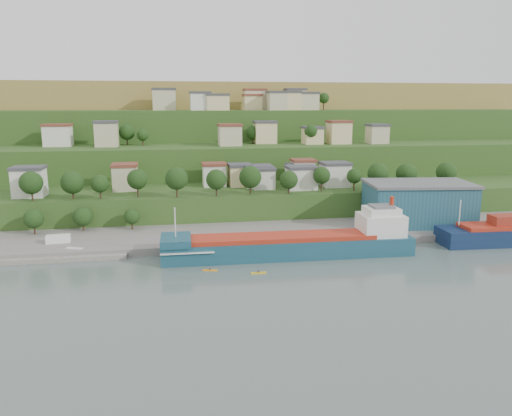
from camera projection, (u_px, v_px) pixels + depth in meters
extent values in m
plane|color=#4E5F5C|center=(275.00, 269.00, 116.89)|extent=(500.00, 500.00, 0.00)
cube|color=slate|center=(322.00, 235.00, 147.19)|extent=(220.00, 26.00, 4.00)
cube|color=slate|center=(50.00, 253.00, 129.07)|extent=(40.00, 18.00, 2.40)
cube|color=#284719|center=(242.00, 216.00, 170.91)|extent=(260.00, 32.00, 20.00)
cube|color=#284719|center=(231.00, 200.00, 199.85)|extent=(280.00, 32.00, 44.00)
cube|color=#284719|center=(223.00, 188.00, 228.79)|extent=(300.00, 32.00, 70.00)
cube|color=olive|center=(211.00, 168.00, 300.17)|extent=(360.00, 120.00, 96.00)
cube|color=silver|center=(29.00, 183.00, 151.86)|extent=(8.91, 7.72, 8.42)
cube|color=#3F3F44|center=(28.00, 168.00, 150.90)|extent=(9.51, 8.32, 0.90)
cube|color=#C1B792|center=(125.00, 178.00, 163.61)|extent=(7.71, 8.36, 7.88)
cube|color=brown|center=(125.00, 165.00, 162.71)|extent=(8.31, 8.96, 0.90)
cube|color=silver|center=(214.00, 176.00, 172.11)|extent=(7.66, 7.79, 7.14)
cube|color=brown|center=(214.00, 164.00, 171.28)|extent=(8.26, 8.39, 0.90)
cube|color=beige|center=(240.00, 176.00, 172.23)|extent=(7.30, 8.26, 6.79)
cube|color=#3F3F44|center=(240.00, 165.00, 171.44)|extent=(7.90, 8.86, 0.90)
cube|color=silver|center=(258.00, 177.00, 170.27)|extent=(8.96, 8.85, 6.55)
cube|color=#3F3F44|center=(258.00, 166.00, 169.50)|extent=(9.56, 9.45, 0.90)
cube|color=silver|center=(263.00, 179.00, 166.93)|extent=(7.01, 7.38, 6.27)
cube|color=#3F3F44|center=(263.00, 168.00, 166.19)|extent=(7.61, 7.98, 0.90)
cube|color=silver|center=(301.00, 179.00, 165.63)|extent=(9.44, 7.87, 6.88)
cube|color=#3F3F44|center=(301.00, 167.00, 164.83)|extent=(10.04, 8.47, 0.90)
cube|color=#C1B792|center=(298.00, 176.00, 174.47)|extent=(7.09, 8.34, 6.46)
cube|color=#3F3F44|center=(298.00, 165.00, 173.71)|extent=(7.69, 8.94, 0.90)
cube|color=silver|center=(303.00, 173.00, 176.44)|extent=(7.59, 7.04, 7.90)
cube|color=brown|center=(303.00, 160.00, 175.53)|extent=(8.19, 7.64, 0.90)
cube|color=silver|center=(335.00, 176.00, 170.88)|extent=(9.09, 8.08, 7.50)
cube|color=#3F3F44|center=(335.00, 163.00, 170.02)|extent=(9.69, 8.68, 0.90)
cube|color=silver|center=(58.00, 136.00, 188.89)|extent=(9.72, 8.00, 7.57)
cube|color=brown|center=(57.00, 125.00, 188.01)|extent=(10.32, 8.60, 0.90)
cube|color=#C1B792|center=(107.00, 135.00, 187.11)|extent=(8.14, 7.11, 8.78)
cube|color=#3F3F44|center=(106.00, 122.00, 186.11)|extent=(8.74, 7.71, 0.90)
cube|color=#C1B792|center=(230.00, 136.00, 191.84)|extent=(8.43, 8.56, 7.45)
cube|color=brown|center=(230.00, 125.00, 190.98)|extent=(9.03, 9.16, 0.90)
cube|color=beige|center=(265.00, 133.00, 202.08)|extent=(8.58, 7.25, 8.22)
cube|color=#3F3F44|center=(265.00, 122.00, 201.14)|extent=(9.18, 7.85, 0.90)
cube|color=beige|center=(312.00, 136.00, 199.60)|extent=(7.08, 8.21, 6.12)
cube|color=#3F3F44|center=(313.00, 127.00, 198.87)|extent=(7.68, 8.81, 0.90)
cube|color=beige|center=(339.00, 133.00, 201.01)|extent=(8.33, 8.68, 8.43)
cube|color=brown|center=(339.00, 121.00, 200.05)|extent=(8.93, 9.28, 0.90)
cube|color=#C1B792|center=(377.00, 135.00, 202.17)|extent=(7.46, 7.36, 6.98)
cube|color=#3F3F44|center=(378.00, 125.00, 201.36)|extent=(8.06, 7.96, 0.90)
cube|color=#C1B792|center=(164.00, 100.00, 220.42)|extent=(10.00, 7.35, 8.72)
cube|color=#3F3F44|center=(164.00, 89.00, 219.43)|extent=(10.60, 7.95, 0.90)
cube|color=silver|center=(200.00, 102.00, 216.31)|extent=(8.55, 8.32, 7.10)
cube|color=#3F3F44|center=(200.00, 93.00, 215.49)|extent=(9.15, 8.92, 0.90)
cube|color=beige|center=(218.00, 103.00, 216.04)|extent=(9.60, 7.11, 6.24)
cube|color=#3F3F44|center=(217.00, 95.00, 215.30)|extent=(10.20, 7.71, 0.90)
cube|color=beige|center=(252.00, 103.00, 224.78)|extent=(7.87, 7.66, 6.18)
cube|color=brown|center=(252.00, 95.00, 224.05)|extent=(8.47, 8.26, 0.90)
cube|color=#C1B792|center=(255.00, 100.00, 226.38)|extent=(9.73, 7.07, 8.62)
cube|color=brown|center=(255.00, 90.00, 225.40)|extent=(10.33, 7.67, 0.90)
cube|color=#C1B792|center=(277.00, 102.00, 219.42)|extent=(7.76, 8.46, 7.42)
cube|color=#3F3F44|center=(277.00, 92.00, 218.56)|extent=(8.36, 9.06, 0.90)
cube|color=beige|center=(290.00, 102.00, 222.81)|extent=(8.40, 8.91, 7.52)
cube|color=#3F3F44|center=(290.00, 92.00, 221.94)|extent=(9.00, 9.51, 0.90)
cube|color=beige|center=(295.00, 100.00, 229.89)|extent=(8.79, 8.05, 8.83)
cube|color=#3F3F44|center=(295.00, 89.00, 228.88)|extent=(9.39, 8.65, 0.90)
cube|color=#C1B792|center=(306.00, 102.00, 225.10)|extent=(9.78, 8.61, 7.15)
cube|color=#3F3F44|center=(306.00, 93.00, 224.27)|extent=(10.38, 9.21, 0.90)
cylinder|color=#382619|center=(32.00, 195.00, 145.96)|extent=(0.50, 0.50, 3.48)
sphere|color=black|center=(31.00, 183.00, 145.22)|extent=(6.73, 6.73, 6.73)
cylinder|color=#382619|center=(73.00, 194.00, 148.65)|extent=(0.50, 0.50, 3.13)
sphere|color=black|center=(72.00, 182.00, 147.94)|extent=(6.81, 6.81, 6.81)
cylinder|color=#382619|center=(100.00, 194.00, 149.35)|extent=(0.50, 0.50, 3.07)
sphere|color=black|center=(100.00, 184.00, 148.74)|extent=(5.30, 5.30, 5.30)
cylinder|color=#382619|center=(138.00, 191.00, 151.93)|extent=(0.50, 0.50, 3.76)
sphere|color=black|center=(137.00, 179.00, 151.19)|extent=(6.15, 6.15, 6.15)
cylinder|color=#382619|center=(177.00, 191.00, 151.42)|extent=(0.50, 0.50, 3.86)
sphere|color=black|center=(177.00, 179.00, 150.64)|extent=(6.88, 6.88, 6.88)
cylinder|color=#382619|center=(216.00, 190.00, 153.81)|extent=(0.50, 0.50, 3.36)
sphere|color=black|center=(216.00, 179.00, 153.11)|extent=(6.29, 6.29, 6.29)
cylinder|color=#382619|center=(250.00, 189.00, 156.54)|extent=(0.50, 0.50, 3.53)
sphere|color=black|center=(250.00, 177.00, 155.78)|extent=(7.01, 7.01, 7.01)
cylinder|color=#382619|center=(289.00, 189.00, 157.59)|extent=(0.50, 0.50, 2.81)
sphere|color=black|center=(289.00, 180.00, 156.97)|extent=(5.80, 5.80, 5.80)
cylinder|color=#382619|center=(321.00, 186.00, 161.35)|extent=(0.50, 0.50, 3.76)
sphere|color=black|center=(322.00, 175.00, 160.65)|extent=(5.52, 5.52, 5.52)
cylinder|color=#382619|center=(354.00, 185.00, 162.97)|extent=(0.50, 0.50, 3.46)
sphere|color=black|center=(354.00, 176.00, 162.33)|extent=(4.92, 4.92, 4.92)
cylinder|color=#382619|center=(377.00, 184.00, 164.57)|extent=(0.50, 0.50, 3.57)
sphere|color=black|center=(378.00, 173.00, 163.81)|extent=(6.87, 6.87, 6.87)
cylinder|color=#382619|center=(406.00, 184.00, 166.76)|extent=(0.50, 0.50, 3.10)
sphere|color=black|center=(406.00, 174.00, 166.05)|extent=(6.90, 6.90, 6.90)
cylinder|color=#382619|center=(445.00, 183.00, 166.60)|extent=(0.50, 0.50, 3.78)
sphere|color=black|center=(446.00, 172.00, 165.84)|extent=(6.61, 6.61, 6.61)
cylinder|color=#382619|center=(311.00, 140.00, 196.38)|extent=(0.50, 0.50, 3.97)
sphere|color=black|center=(311.00, 131.00, 195.69)|extent=(5.06, 5.06, 5.06)
cylinder|color=#382619|center=(127.00, 141.00, 195.58)|extent=(0.50, 0.50, 3.28)
sphere|color=black|center=(127.00, 132.00, 194.90)|extent=(6.10, 6.10, 6.10)
cylinder|color=#382619|center=(324.00, 106.00, 228.74)|extent=(0.50, 0.50, 4.01)
sphere|color=black|center=(324.00, 98.00, 228.05)|extent=(4.90, 4.90, 4.90)
cylinder|color=#382619|center=(253.00, 140.00, 201.99)|extent=(0.50, 0.50, 2.79)
sphere|color=black|center=(253.00, 133.00, 201.38)|extent=(5.78, 5.78, 5.78)
cylinder|color=#382619|center=(143.00, 142.00, 193.02)|extent=(0.50, 0.50, 2.71)
sphere|color=black|center=(143.00, 135.00, 192.49)|extent=(4.43, 4.43, 4.43)
cylinder|color=#382619|center=(279.00, 106.00, 230.92)|extent=(0.50, 0.50, 3.25)
sphere|color=black|center=(279.00, 99.00, 230.27)|extent=(5.50, 5.50, 5.50)
cylinder|color=#382619|center=(231.00, 140.00, 196.73)|extent=(0.50, 0.50, 3.94)
sphere|color=black|center=(231.00, 131.00, 196.01)|extent=(5.67, 5.67, 5.67)
cube|color=#14424C|center=(288.00, 251.00, 126.46)|extent=(63.73, 11.35, 6.35)
cube|color=#A92916|center=(282.00, 237.00, 125.39)|extent=(47.36, 9.18, 1.09)
cube|color=#14424C|center=(176.00, 240.00, 120.99)|extent=(7.47, 10.14, 1.82)
cube|color=silver|center=(381.00, 224.00, 129.27)|extent=(11.08, 9.31, 5.45)
cube|color=silver|center=(381.00, 211.00, 128.52)|extent=(8.32, 7.43, 1.82)
cube|color=#595B5E|center=(382.00, 206.00, 128.28)|extent=(5.56, 5.56, 0.54)
cylinder|color=#A92916|center=(392.00, 202.00, 128.50)|extent=(1.11, 1.11, 2.72)
cylinder|color=silver|center=(175.00, 222.00, 120.05)|extent=(0.33, 0.33, 7.26)
cube|color=silver|center=(187.00, 248.00, 121.85)|extent=(12.92, 10.53, 0.23)
cylinder|color=silver|center=(460.00, 213.00, 133.57)|extent=(0.33, 0.33, 6.89)
cube|color=maroon|center=(512.00, 220.00, 136.69)|extent=(12.02, 5.45, 2.56)
cube|color=#1E4B5C|center=(418.00, 204.00, 151.23)|extent=(31.95, 21.49, 12.00)
cube|color=#595B5E|center=(419.00, 183.00, 149.91)|extent=(33.07, 22.60, 0.80)
cube|color=white|center=(58.00, 240.00, 131.48)|extent=(6.26, 3.07, 2.83)
cube|color=silver|center=(74.00, 250.00, 126.45)|extent=(4.68, 3.21, 0.88)
cube|color=orange|center=(210.00, 270.00, 115.57)|extent=(3.47, 1.44, 0.26)
sphere|color=#3F3F44|center=(210.00, 268.00, 115.48)|extent=(0.60, 0.60, 0.60)
cube|color=gold|center=(259.00, 273.00, 113.71)|extent=(3.60, 0.65, 0.27)
sphere|color=#3F3F44|center=(259.00, 271.00, 113.62)|extent=(0.63, 0.63, 0.63)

